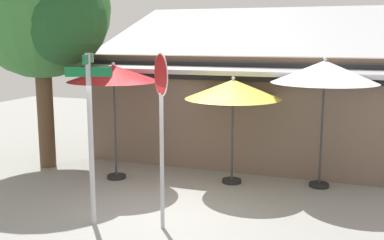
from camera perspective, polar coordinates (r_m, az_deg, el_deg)
The scene contains 8 objects.
ground_plane at distance 9.23m, azimuth -3.30°, elevation -11.35°, with size 28.00×28.00×0.10m, color gray.
cafe_building at distance 13.89m, azimuth 7.20°, elevation 2.57°, with size 8.43×5.60×4.29m.
street_sign_post at distance 8.31m, azimuth -12.27°, elevation -0.37°, with size 0.75×0.80×3.05m.
stop_sign at distance 7.90m, azimuth -3.75°, elevation 1.22°, with size 0.49×0.56×3.06m.
patio_umbrella_crimson_left at distance 10.92m, azimuth -9.51°, elevation 5.48°, with size 2.13×2.13×2.75m.
patio_umbrella_mustard_center at distance 10.51m, azimuth 5.01°, elevation 3.65°, with size 2.16×2.16×2.45m.
patio_umbrella_ivory_right at distance 10.52m, azimuth 15.81°, elevation 5.57°, with size 2.30×2.30×2.89m.
shade_tree at distance 12.24m, azimuth -17.61°, elevation 12.53°, with size 3.71×3.47×5.75m.
Camera 1 is at (3.38, -7.90, 3.31)m, focal length 43.88 mm.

